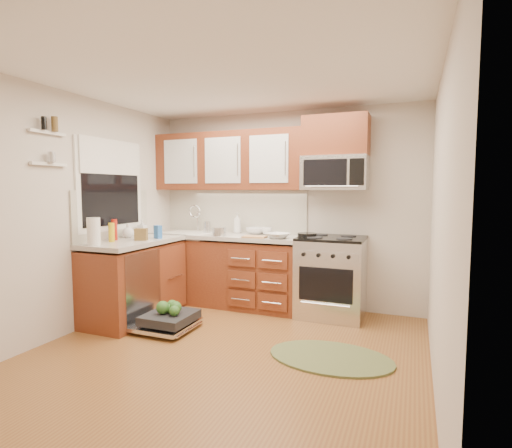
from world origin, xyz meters
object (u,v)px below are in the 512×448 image
at_px(microwave, 335,173).
at_px(stock_pot, 219,232).
at_px(rug, 331,358).
at_px(skillet, 307,235).
at_px(bowl_b, 256,231).
at_px(cutting_board, 255,237).
at_px(range, 331,277).
at_px(dishwasher, 167,321).
at_px(sink, 189,242).
at_px(bowl_a, 278,236).
at_px(paper_towel_roll, 94,232).
at_px(upper_cabinets, 229,161).
at_px(cup, 267,231).

bearing_deg(microwave, stock_pot, -166.53).
bearing_deg(microwave, rug, -79.78).
distance_m(skillet, bowl_b, 0.78).
bearing_deg(cutting_board, stock_pot, 180.00).
height_order(range, dishwasher, range).
height_order(microwave, skillet, microwave).
xyz_separation_m(range, microwave, (0.00, 0.12, 1.23)).
relative_size(sink, dishwasher, 0.89).
bearing_deg(stock_pot, dishwasher, -100.00).
height_order(rug, bowl_a, bowl_a).
height_order(microwave, stock_pot, microwave).
bearing_deg(sink, stock_pot, -19.91).
distance_m(dishwasher, cutting_board, 1.40).
relative_size(skillet, bowl_a, 0.85).
relative_size(microwave, skillet, 3.38).
xyz_separation_m(range, dishwasher, (-1.54, -1.13, -0.38)).
relative_size(range, paper_towel_roll, 3.26).
relative_size(sink, paper_towel_roll, 2.13).
bearing_deg(microwave, paper_towel_roll, -144.41).
xyz_separation_m(microwave, paper_towel_roll, (-2.19, -1.57, -0.63)).
bearing_deg(rug, bowl_a, 129.64).
relative_size(microwave, bowl_b, 2.90).
height_order(skillet, bowl_a, skillet).
xyz_separation_m(skillet, cutting_board, (-0.61, -0.14, -0.04)).
bearing_deg(bowl_b, cutting_board, -70.61).
bearing_deg(skillet, range, 14.99).
xyz_separation_m(microwave, stock_pot, (-1.38, -0.33, -0.72)).
height_order(range, skillet, skillet).
xyz_separation_m(rug, cutting_board, (-1.13, 0.99, 0.92)).
bearing_deg(skillet, bowl_a, -162.24).
bearing_deg(upper_cabinets, skillet, -11.06).
height_order(stock_pot, bowl_a, stock_pot).
bearing_deg(upper_cabinets, cutting_board, -34.66).
relative_size(microwave, cup, 5.97).
relative_size(skillet, cup, 1.77).
height_order(stock_pot, cup, stock_pot).
relative_size(range, cutting_board, 3.42).
relative_size(microwave, cutting_board, 2.73).
bearing_deg(paper_towel_roll, microwave, 35.59).
bearing_deg(skillet, sink, 177.74).
relative_size(stock_pot, bowl_b, 0.68).
height_order(skillet, bowl_b, bowl_b).
distance_m(upper_cabinets, sink, 1.21).
distance_m(dishwasher, stock_pot, 1.28).
height_order(range, microwave, microwave).
distance_m(cutting_board, paper_towel_roll, 1.80).
xyz_separation_m(microwave, skillet, (-0.28, -0.19, -0.73)).
xyz_separation_m(range, rug, (0.24, -1.20, -0.46)).
bearing_deg(upper_cabinets, paper_towel_roll, -116.31).
bearing_deg(range, cup, 172.74).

